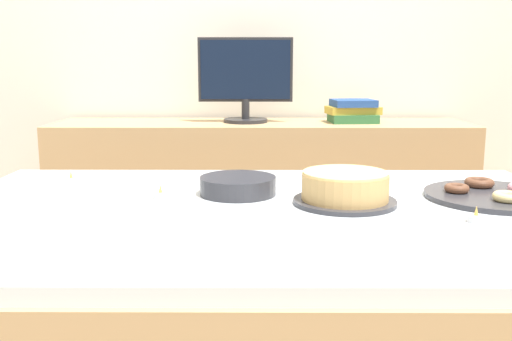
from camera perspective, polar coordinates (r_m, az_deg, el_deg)
wall_back at (r=2.90m, az=0.50°, el=14.08°), size 8.00×0.10×2.60m
dining_table at (r=1.45m, az=0.63°, el=-7.03°), size 1.68×1.06×0.77m
sideboard at (r=2.68m, az=0.49°, el=-4.37°), size 1.88×0.44×0.86m
computer_monitor at (r=2.59m, az=-1.06°, el=9.01°), size 0.42×0.20×0.38m
book_stack at (r=2.63m, az=9.66°, el=5.85°), size 0.25×0.19×0.10m
cake_chocolate_round at (r=1.48m, az=8.89°, el=-1.81°), size 0.27×0.27×0.08m
pastry_platter at (r=1.66m, az=22.73°, el=-2.22°), size 0.37×0.37×0.04m
plate_stack at (r=1.57m, az=-1.82°, el=-1.51°), size 0.21×0.21×0.05m
tealight_left_edge at (r=1.40m, az=21.13°, el=-4.42°), size 0.04×0.04×0.04m
tealight_near_front at (r=1.81m, az=-17.99°, el=-0.89°), size 0.04×0.04×0.04m
tealight_right_edge at (r=1.55m, az=-9.52°, el=-2.39°), size 0.04×0.04×0.04m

